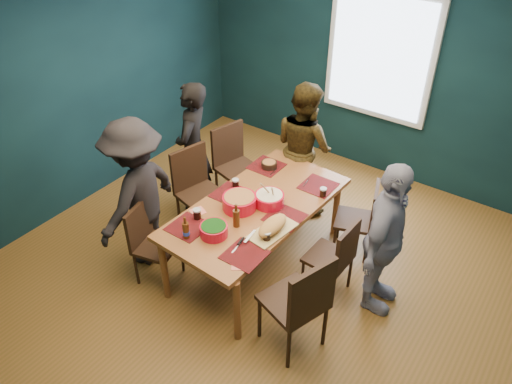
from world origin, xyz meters
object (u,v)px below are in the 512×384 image
(person_back, at_px, (304,147))
(bowl_salad, at_px, (239,202))
(chair_right_far, at_px, (363,215))
(chair_right_near, at_px, (301,300))
(chair_left_near, at_px, (149,238))
(cutting_board, at_px, (272,227))
(chair_left_far, at_px, (233,159))
(chair_right_mid, at_px, (337,255))
(bowl_dumpling, at_px, (269,199))
(person_right, at_px, (385,240))
(person_far_left, at_px, (193,148))
(bowl_herbs, at_px, (214,230))
(dining_table, at_px, (257,211))
(chair_left_mid, at_px, (196,184))
(person_near_left, at_px, (138,194))

(person_back, height_order, bowl_salad, person_back)
(chair_right_far, xyz_separation_m, chair_right_near, (0.13, -1.45, 0.11))
(chair_left_near, xyz_separation_m, cutting_board, (1.09, 0.53, 0.31))
(chair_left_far, bearing_deg, chair_right_mid, -6.50)
(bowl_dumpling, bearing_deg, cutting_board, -52.00)
(chair_right_mid, relative_size, person_right, 0.56)
(bowl_dumpling, height_order, cutting_board, bowl_dumpling)
(person_far_left, distance_m, bowl_herbs, 1.49)
(cutting_board, bearing_deg, chair_right_mid, 39.03)
(person_back, bearing_deg, person_right, 167.25)
(dining_table, height_order, person_back, person_back)
(dining_table, distance_m, person_far_left, 1.25)
(dining_table, relative_size, bowl_dumpling, 6.91)
(dining_table, relative_size, chair_left_mid, 2.03)
(chair_right_far, relative_size, person_near_left, 0.53)
(chair_left_mid, height_order, cutting_board, chair_left_mid)
(chair_left_far, distance_m, bowl_salad, 1.20)
(person_right, xyz_separation_m, bowl_dumpling, (-1.15, -0.12, 0.03))
(dining_table, relative_size, bowl_herbs, 7.87)
(bowl_herbs, bearing_deg, dining_table, 84.18)
(chair_left_mid, xyz_separation_m, person_far_left, (-0.28, 0.30, 0.21))
(person_far_left, xyz_separation_m, bowl_dumpling, (1.27, -0.32, 0.02))
(person_back, height_order, bowl_dumpling, person_back)
(bowl_herbs, bearing_deg, cutting_board, 39.94)
(chair_right_far, relative_size, bowl_herbs, 3.35)
(chair_left_far, distance_m, chair_right_near, 2.32)
(person_back, relative_size, cutting_board, 2.59)
(person_right, distance_m, bowl_dumpling, 1.16)
(dining_table, xyz_separation_m, bowl_dumpling, (0.09, 0.09, 0.14))
(bowl_herbs, bearing_deg, person_back, 93.92)
(chair_right_far, height_order, bowl_herbs, bowl_herbs)
(chair_left_far, height_order, person_back, person_back)
(chair_left_far, bearing_deg, cutting_board, -24.27)
(person_far_left, bearing_deg, dining_table, 48.81)
(person_far_left, height_order, bowl_herbs, person_far_left)
(chair_right_mid, distance_m, bowl_salad, 1.05)
(chair_right_far, distance_m, person_near_left, 2.30)
(bowl_dumpling, xyz_separation_m, cutting_board, (0.26, -0.33, -0.01))
(chair_right_near, bearing_deg, person_far_left, 170.99)
(chair_right_near, bearing_deg, bowl_dumpling, 155.96)
(dining_table, distance_m, chair_left_near, 1.09)
(chair_left_mid, bearing_deg, person_far_left, 146.87)
(chair_left_mid, relative_size, cutting_board, 1.64)
(chair_right_near, distance_m, person_right, 0.95)
(bowl_salad, bearing_deg, cutting_board, -14.18)
(chair_right_far, distance_m, person_back, 1.10)
(dining_table, relative_size, chair_left_near, 2.35)
(chair_left_near, relative_size, cutting_board, 1.42)
(dining_table, relative_size, bowl_salad, 6.06)
(bowl_herbs, bearing_deg, person_right, 31.27)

